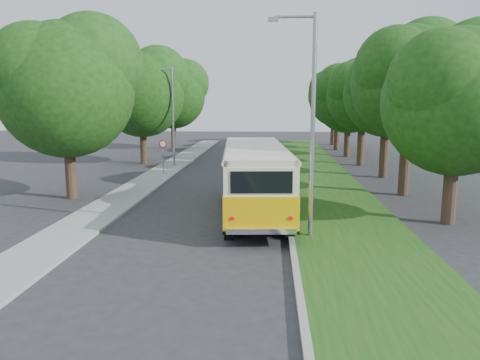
# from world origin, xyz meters

# --- Properties ---
(ground) EXTENTS (120.00, 120.00, 0.00)m
(ground) POSITION_xyz_m (0.00, 0.00, 0.00)
(ground) COLOR #2B2B2E
(ground) RESTS_ON ground
(curb) EXTENTS (0.20, 70.00, 0.15)m
(curb) POSITION_xyz_m (3.60, 5.00, 0.07)
(curb) COLOR gray
(curb) RESTS_ON ground
(grass_verge) EXTENTS (4.50, 70.00, 0.13)m
(grass_verge) POSITION_xyz_m (5.95, 5.00, 0.07)
(grass_verge) COLOR #184B14
(grass_verge) RESTS_ON ground
(sidewalk) EXTENTS (2.20, 70.00, 0.12)m
(sidewalk) POSITION_xyz_m (-4.80, 5.00, 0.06)
(sidewalk) COLOR gray
(sidewalk) RESTS_ON ground
(treeline) EXTENTS (24.27, 41.91, 9.46)m
(treeline) POSITION_xyz_m (3.15, 17.99, 5.93)
(treeline) COLOR #332319
(treeline) RESTS_ON ground
(lamppost_near) EXTENTS (1.71, 0.16, 8.00)m
(lamppost_near) POSITION_xyz_m (4.21, -2.50, 4.37)
(lamppost_near) COLOR gray
(lamppost_near) RESTS_ON ground
(lamppost_far) EXTENTS (1.71, 0.16, 7.50)m
(lamppost_far) POSITION_xyz_m (-4.70, 16.00, 4.12)
(lamppost_far) COLOR gray
(lamppost_far) RESTS_ON ground
(warning_sign) EXTENTS (0.56, 0.10, 2.50)m
(warning_sign) POSITION_xyz_m (-4.50, 11.98, 1.71)
(warning_sign) COLOR gray
(warning_sign) RESTS_ON ground
(vintage_bus) EXTENTS (3.49, 10.67, 3.12)m
(vintage_bus) POSITION_xyz_m (2.13, 1.20, 1.56)
(vintage_bus) COLOR #FFC008
(vintage_bus) RESTS_ON ground
(car_silver) EXTENTS (1.91, 4.10, 1.36)m
(car_silver) POSITION_xyz_m (2.38, 11.15, 0.68)
(car_silver) COLOR #ACACB1
(car_silver) RESTS_ON ground
(car_white) EXTENTS (2.51, 4.40, 1.37)m
(car_white) POSITION_xyz_m (1.12, 13.32, 0.69)
(car_white) COLOR white
(car_white) RESTS_ON ground
(car_blue) EXTENTS (2.05, 4.55, 1.30)m
(car_blue) POSITION_xyz_m (1.59, 19.02, 0.65)
(car_blue) COLOR navy
(car_blue) RESTS_ON ground
(car_grey) EXTENTS (2.29, 4.61, 1.25)m
(car_grey) POSITION_xyz_m (1.92, 23.23, 0.63)
(car_grey) COLOR slate
(car_grey) RESTS_ON ground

